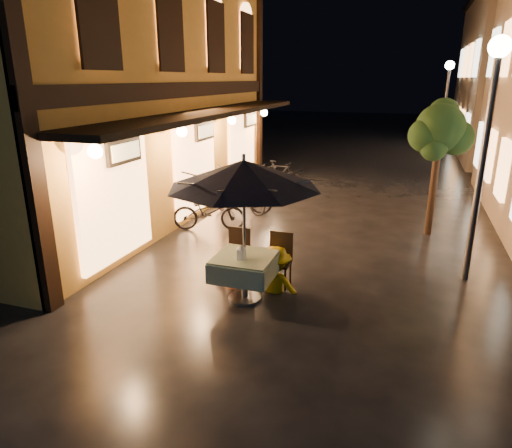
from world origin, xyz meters
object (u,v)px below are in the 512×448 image
(person_yellow, at_px, (276,248))
(bicycle_0, at_px, (209,212))
(table_lantern, at_px, (241,251))
(patio_umbrella, at_px, (244,174))
(person_orange, at_px, (233,246))
(streetlamp_near, at_px, (489,119))
(cafe_table, at_px, (245,267))

(person_yellow, height_order, bicycle_0, person_yellow)
(table_lantern, bearing_deg, patio_umbrella, 90.00)
(patio_umbrella, bearing_deg, person_orange, 127.95)
(streetlamp_near, height_order, cafe_table, streetlamp_near)
(cafe_table, height_order, patio_umbrella, patio_umbrella)
(streetlamp_near, xyz_separation_m, cafe_table, (-3.62, -2.06, -2.33))
(cafe_table, relative_size, patio_umbrella, 0.40)
(cafe_table, bearing_deg, person_yellow, 53.45)
(person_orange, bearing_deg, person_yellow, 175.67)
(table_lantern, relative_size, bicycle_0, 0.14)
(person_orange, bearing_deg, bicycle_0, -62.22)
(streetlamp_near, relative_size, table_lantern, 16.92)
(table_lantern, distance_m, bicycle_0, 3.97)
(cafe_table, bearing_deg, table_lantern, -90.00)
(cafe_table, relative_size, table_lantern, 3.96)
(person_yellow, bearing_deg, table_lantern, 58.37)
(table_lantern, distance_m, person_orange, 0.81)
(person_orange, xyz_separation_m, person_yellow, (0.79, -0.00, 0.06))
(cafe_table, distance_m, table_lantern, 0.36)
(streetlamp_near, distance_m, person_orange, 4.84)
(cafe_table, distance_m, bicycle_0, 3.82)
(person_yellow, distance_m, bicycle_0, 3.66)
(cafe_table, height_order, person_orange, person_orange)
(person_orange, bearing_deg, streetlamp_near, -163.32)
(person_yellow, xyz_separation_m, bicycle_0, (-2.47, 2.68, -0.31))
(streetlamp_near, height_order, patio_umbrella, streetlamp_near)
(cafe_table, bearing_deg, bicycle_0, 123.06)
(table_lantern, height_order, bicycle_0, table_lantern)
(cafe_table, distance_m, patio_umbrella, 1.56)
(cafe_table, relative_size, bicycle_0, 0.56)
(streetlamp_near, xyz_separation_m, person_yellow, (-3.23, -1.54, -2.14))
(patio_umbrella, xyz_separation_m, table_lantern, (0.00, -0.15, -1.23))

